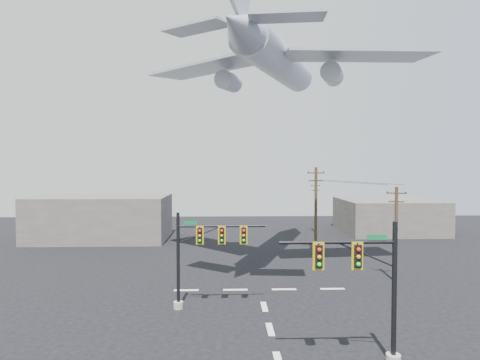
{
  "coord_description": "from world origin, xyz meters",
  "views": [
    {
      "loc": [
        -2.62,
        -20.41,
        10.13
      ],
      "look_at": [
        -1.84,
        5.0,
        9.24
      ],
      "focal_mm": 30.0,
      "sensor_mm": 36.0,
      "label": 1
    }
  ],
  "objects_px": {
    "signal_mast_far": "(200,255)",
    "utility_pole_c": "(315,206)",
    "utility_pole_b": "(316,208)",
    "signal_mast_near": "(370,290)",
    "utility_pole_a": "(396,232)",
    "airliner": "(279,63)"
  },
  "relations": [
    {
      "from": "signal_mast_near",
      "to": "utility_pole_b",
      "type": "xyz_separation_m",
      "value": [
        3.1,
        26.55,
        1.34
      ]
    },
    {
      "from": "signal_mast_near",
      "to": "airliner",
      "type": "distance_m",
      "value": 26.03
    },
    {
      "from": "signal_mast_far",
      "to": "signal_mast_near",
      "type": "bearing_deg",
      "value": -42.55
    },
    {
      "from": "utility_pole_b",
      "to": "utility_pole_a",
      "type": "bearing_deg",
      "value": -69.8
    },
    {
      "from": "utility_pole_a",
      "to": "airliner",
      "type": "relative_size",
      "value": 0.28
    },
    {
      "from": "signal_mast_near",
      "to": "signal_mast_far",
      "type": "relative_size",
      "value": 1.07
    },
    {
      "from": "airliner",
      "to": "signal_mast_near",
      "type": "bearing_deg",
      "value": -153.67
    },
    {
      "from": "signal_mast_near",
      "to": "utility_pole_a",
      "type": "distance_m",
      "value": 16.3
    },
    {
      "from": "utility_pole_a",
      "to": "utility_pole_c",
      "type": "distance_m",
      "value": 25.97
    },
    {
      "from": "signal_mast_far",
      "to": "utility_pole_c",
      "type": "height_order",
      "value": "utility_pole_c"
    },
    {
      "from": "signal_mast_near",
      "to": "utility_pole_c",
      "type": "height_order",
      "value": "utility_pole_c"
    },
    {
      "from": "utility_pole_c",
      "to": "utility_pole_b",
      "type": "bearing_deg",
      "value": -116.28
    },
    {
      "from": "signal_mast_far",
      "to": "airliner",
      "type": "bearing_deg",
      "value": 58.8
    },
    {
      "from": "utility_pole_a",
      "to": "signal_mast_far",
      "type": "bearing_deg",
      "value": -137.89
    },
    {
      "from": "signal_mast_far",
      "to": "airliner",
      "type": "xyz_separation_m",
      "value": [
        7.06,
        11.65,
        16.5
      ]
    },
    {
      "from": "signal_mast_far",
      "to": "airliner",
      "type": "height_order",
      "value": "airliner"
    },
    {
      "from": "utility_pole_b",
      "to": "utility_pole_c",
      "type": "xyz_separation_m",
      "value": [
        3.02,
        13.86,
        -1.22
      ]
    },
    {
      "from": "utility_pole_a",
      "to": "utility_pole_b",
      "type": "bearing_deg",
      "value": 131.93
    },
    {
      "from": "signal_mast_near",
      "to": "airliner",
      "type": "xyz_separation_m",
      "value": [
        -2.1,
        20.05,
        16.47
      ]
    },
    {
      "from": "utility_pole_c",
      "to": "airliner",
      "type": "height_order",
      "value": "airliner"
    },
    {
      "from": "signal_mast_far",
      "to": "utility_pole_b",
      "type": "height_order",
      "value": "utility_pole_b"
    },
    {
      "from": "signal_mast_far",
      "to": "utility_pole_c",
      "type": "relative_size",
      "value": 0.89
    }
  ]
}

